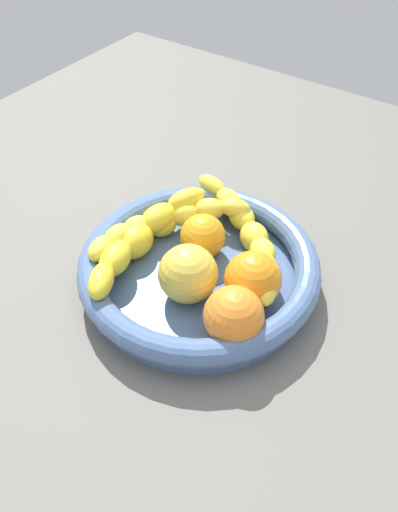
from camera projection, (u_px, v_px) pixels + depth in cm
name	position (u px, v px, depth cm)	size (l,w,h in cm)	color
kitchen_counter	(199.00, 290.00, 68.55)	(120.00, 120.00, 3.00)	#67645D
fruit_bowl	(199.00, 269.00, 65.69)	(30.17, 30.17, 5.02)	#4D6999
banana_draped_left	(248.00, 234.00, 67.71)	(20.79, 17.27, 4.61)	yellow
banana_draped_right	(164.00, 223.00, 69.04)	(13.53, 20.37, 4.96)	yellow
banana_arching_top	(139.00, 238.00, 66.48)	(7.38, 24.02, 5.34)	yellow
orange_front	(234.00, 316.00, 56.89)	(6.77, 6.77, 6.77)	orange
orange_mid_left	(203.00, 236.00, 66.87)	(5.85, 5.85, 5.85)	orange
orange_mid_right	(253.00, 280.00, 60.77)	(6.79, 6.79, 6.79)	orange
apple_yellow	(188.00, 274.00, 61.21)	(7.11, 7.11, 7.11)	gold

